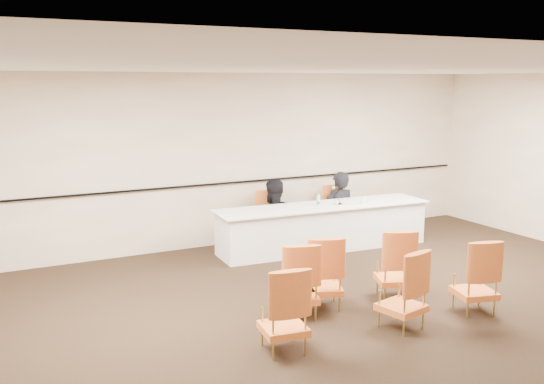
% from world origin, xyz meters
% --- Properties ---
extents(floor, '(10.00, 10.00, 0.00)m').
position_xyz_m(floor, '(0.00, 0.00, 0.00)').
color(floor, black).
rests_on(floor, ground).
extents(ceiling, '(10.00, 10.00, 0.00)m').
position_xyz_m(ceiling, '(0.00, 0.00, 3.00)').
color(ceiling, white).
rests_on(ceiling, ground).
extents(wall_back, '(10.00, 0.04, 3.00)m').
position_xyz_m(wall_back, '(0.00, 4.00, 1.50)').
color(wall_back, beige).
rests_on(wall_back, ground).
extents(wall_rail, '(9.80, 0.04, 0.03)m').
position_xyz_m(wall_rail, '(0.00, 3.96, 1.10)').
color(wall_rail, black).
rests_on(wall_rail, wall_back).
extents(panel_table, '(3.85, 1.10, 0.76)m').
position_xyz_m(panel_table, '(1.19, 2.94, 0.38)').
color(panel_table, white).
rests_on(panel_table, ground).
extents(panelist_main, '(0.64, 0.45, 1.67)m').
position_xyz_m(panelist_main, '(1.85, 3.46, 0.40)').
color(panelist_main, black).
rests_on(panelist_main, ground).
extents(panelist_main_chair, '(0.53, 0.53, 0.95)m').
position_xyz_m(panelist_main_chair, '(1.85, 3.46, 0.47)').
color(panelist_main_chair, '#C85823').
rests_on(panelist_main_chair, ground).
extents(panelist_second, '(0.87, 0.73, 1.62)m').
position_xyz_m(panelist_second, '(0.51, 3.54, 0.36)').
color(panelist_second, black).
rests_on(panelist_second, ground).
extents(panelist_second_chair, '(0.53, 0.53, 0.95)m').
position_xyz_m(panelist_second_chair, '(0.51, 3.54, 0.47)').
color(panelist_second_chair, '#C85823').
rests_on(panelist_second_chair, ground).
extents(papers, '(0.31, 0.24, 0.00)m').
position_xyz_m(papers, '(1.51, 2.86, 0.76)').
color(papers, silver).
rests_on(papers, panel_table).
extents(microphone, '(0.12, 0.23, 0.31)m').
position_xyz_m(microphone, '(1.45, 2.87, 0.92)').
color(microphone, black).
rests_on(microphone, panel_table).
extents(water_bottle, '(0.08, 0.08, 0.20)m').
position_xyz_m(water_bottle, '(1.08, 2.93, 0.86)').
color(water_bottle, teal).
rests_on(water_bottle, panel_table).
extents(drinking_glass, '(0.08, 0.08, 0.10)m').
position_xyz_m(drinking_glass, '(1.41, 2.86, 0.81)').
color(drinking_glass, silver).
rests_on(drinking_glass, panel_table).
extents(coffee_cup, '(0.09, 0.09, 0.12)m').
position_xyz_m(coffee_cup, '(1.86, 2.72, 0.82)').
color(coffee_cup, white).
rests_on(coffee_cup, panel_table).
extents(aud_chair_front_left, '(0.63, 0.63, 0.95)m').
position_xyz_m(aud_chair_front_left, '(-0.72, 0.44, 0.47)').
color(aud_chair_front_left, '#C85823').
rests_on(aud_chair_front_left, ground).
extents(aud_chair_front_mid, '(0.65, 0.65, 0.95)m').
position_xyz_m(aud_chair_front_mid, '(-0.29, 0.57, 0.47)').
color(aud_chair_front_mid, '#C85823').
rests_on(aud_chair_front_mid, ground).
extents(aud_chair_front_right, '(0.65, 0.65, 0.95)m').
position_xyz_m(aud_chair_front_right, '(0.75, 0.44, 0.47)').
color(aud_chair_front_right, '#C85823').
rests_on(aud_chair_front_right, ground).
extents(aud_chair_back_left, '(0.56, 0.56, 0.95)m').
position_xyz_m(aud_chair_back_left, '(-1.34, -0.32, 0.47)').
color(aud_chair_back_left, '#C85823').
rests_on(aud_chair_back_left, ground).
extents(aud_chair_back_mid, '(0.60, 0.60, 0.95)m').
position_xyz_m(aud_chair_back_mid, '(0.18, -0.41, 0.47)').
color(aud_chair_back_mid, '#C85823').
rests_on(aud_chair_back_mid, ground).
extents(aud_chair_back_right, '(0.62, 0.62, 0.95)m').
position_xyz_m(aud_chair_back_right, '(1.31, -0.43, 0.47)').
color(aud_chair_back_right, '#C85823').
rests_on(aud_chair_back_right, ground).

